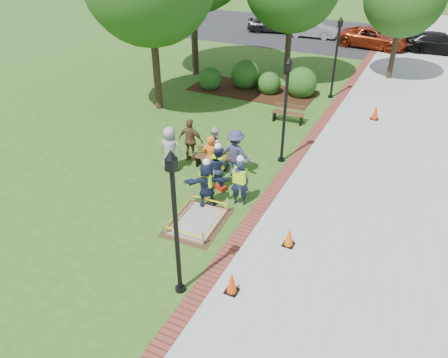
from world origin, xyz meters
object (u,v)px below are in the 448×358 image
at_px(bench_near, 212,161).
at_px(cone_front, 232,283).
at_px(wet_concrete_pad, 198,217).
at_px(lamp_near, 175,216).
at_px(hivis_worker_b, 240,180).
at_px(hivis_worker_c, 218,166).
at_px(hivis_worker_a, 207,183).

xyz_separation_m(bench_near, cone_front, (3.59, -5.78, 0.10)).
bearing_deg(bench_near, wet_concrete_pad, -69.97).
height_order(wet_concrete_pad, lamp_near, lamp_near).
relative_size(hivis_worker_b, hivis_worker_c, 1.04).
bearing_deg(cone_front, hivis_worker_c, 120.71).
height_order(cone_front, hivis_worker_a, hivis_worker_a).
relative_size(hivis_worker_a, hivis_worker_c, 1.02).
bearing_deg(hivis_worker_a, hivis_worker_b, 33.30).
bearing_deg(hivis_worker_a, wet_concrete_pad, -79.82).
bearing_deg(hivis_worker_b, hivis_worker_a, -146.70).
bearing_deg(lamp_near, cone_front, 22.93).
height_order(cone_front, hivis_worker_b, hivis_worker_b).
height_order(wet_concrete_pad, hivis_worker_c, hivis_worker_c).
bearing_deg(bench_near, hivis_worker_a, -66.24).
height_order(hivis_worker_b, hivis_worker_c, hivis_worker_b).
relative_size(lamp_near, hivis_worker_b, 2.26).
bearing_deg(hivis_worker_c, hivis_worker_b, -27.74).
distance_m(lamp_near, hivis_worker_b, 4.72).
xyz_separation_m(lamp_near, hivis_worker_c, (-1.40, 5.05, -1.58)).
distance_m(bench_near, hivis_worker_a, 2.79).
height_order(bench_near, hivis_worker_c, hivis_worker_c).
bearing_deg(wet_concrete_pad, lamp_near, -69.84).
bearing_deg(lamp_near, bench_near, 110.09).
xyz_separation_m(cone_front, lamp_near, (-1.28, -0.54, 2.15)).
bearing_deg(hivis_worker_b, hivis_worker_c, 152.26).
bearing_deg(wet_concrete_pad, cone_front, -44.65).
bearing_deg(wet_concrete_pad, bench_near, 110.03).
height_order(wet_concrete_pad, hivis_worker_a, hivis_worker_a).
xyz_separation_m(wet_concrete_pad, bench_near, (-1.27, 3.49, 0.00)).
xyz_separation_m(bench_near, hivis_worker_c, (0.91, -1.27, 0.67)).
distance_m(wet_concrete_pad, hivis_worker_c, 2.35).
distance_m(hivis_worker_b, hivis_worker_c, 1.27).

